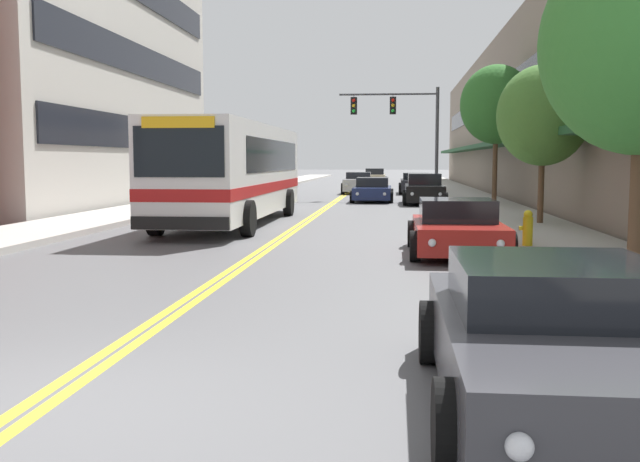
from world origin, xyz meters
TOP-DOWN VIEW (x-y plane):
  - ground_plane at (0.00, 37.00)m, footprint 240.00×240.00m
  - sidewalk_left at (-6.97, 37.00)m, footprint 2.94×106.00m
  - sidewalk_right at (6.97, 37.00)m, footprint 2.94×106.00m
  - centre_line at (0.00, 37.00)m, footprint 0.34×106.00m
  - storefront_row_right at (12.67, 37.00)m, footprint 9.10×68.00m
  - city_bus at (-2.25, 17.64)m, footprint 2.88×12.18m
  - car_slate_blue_parked_left_mid at (-4.28, 31.08)m, footprint 2.07×4.53m
  - car_dark_grey_parked_right_foreground at (4.35, 0.42)m, footprint 2.17×4.32m
  - car_red_parked_right_mid at (4.38, 10.37)m, footprint 2.12×4.15m
  - car_charcoal_parked_right_far at (4.32, 39.44)m, footprint 2.15×4.66m
  - car_black_parked_right_end at (4.39, 28.73)m, footprint 2.03×4.35m
  - car_silver_moving_lead at (0.73, 39.32)m, footprint 2.00×4.25m
  - car_beige_moving_second at (1.29, 55.30)m, footprint 2.02×4.81m
  - car_navy_moving_third at (1.87, 30.69)m, footprint 2.11×4.63m
  - traffic_signal_mast at (3.36, 33.03)m, footprint 5.30×0.38m
  - street_tree_right_mid at (7.41, 16.69)m, footprint 2.76×2.76m
  - street_tree_right_far at (7.36, 26.50)m, footprint 3.13×3.13m
  - fire_hydrant at (5.95, 10.64)m, footprint 0.30×0.22m

SIDE VIEW (x-z plane):
  - ground_plane at x=0.00m, z-range 0.00..0.00m
  - centre_line at x=0.00m, z-range 0.00..0.01m
  - sidewalk_left at x=-6.97m, z-range 0.00..0.17m
  - sidewalk_right at x=6.97m, z-range 0.00..0.17m
  - car_navy_moving_third at x=1.87m, z-range -0.04..1.16m
  - car_red_parked_right_mid at x=4.38m, z-range -0.04..1.17m
  - fire_hydrant at x=5.95m, z-range 0.17..0.97m
  - car_dark_grey_parked_right_foreground at x=4.35m, z-range -0.03..1.20m
  - car_slate_blue_parked_left_mid at x=-4.28m, z-range -0.05..1.25m
  - car_charcoal_parked_right_far at x=4.32m, z-range -0.03..1.26m
  - car_silver_moving_lead at x=0.73m, z-range -0.03..1.31m
  - car_beige_moving_second at x=1.29m, z-range -0.05..1.35m
  - car_black_parked_right_end at x=4.39m, z-range -0.06..1.38m
  - city_bus at x=-2.25m, z-range 0.21..3.40m
  - street_tree_right_mid at x=7.41m, z-range 1.03..5.79m
  - traffic_signal_mast at x=3.36m, z-range 1.24..7.17m
  - street_tree_right_far at x=7.36m, z-range 1.46..7.51m
  - storefront_row_right at x=12.67m, z-range 0.00..9.17m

